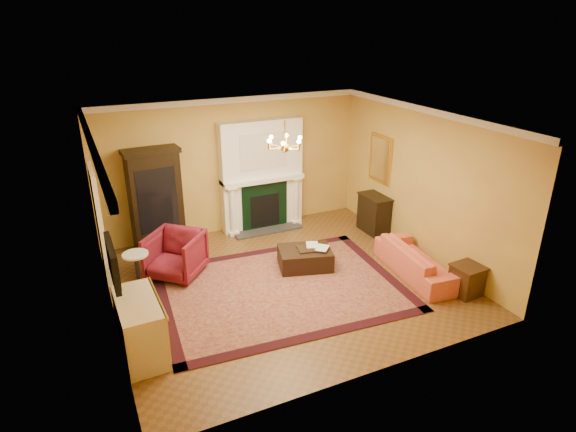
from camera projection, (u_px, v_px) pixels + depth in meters
floor at (285, 282)px, 8.94m from camera, size 6.00×5.50×0.02m
ceiling at (285, 120)px, 7.78m from camera, size 6.00×5.50×0.02m
wall_back at (233, 166)px, 10.67m from camera, size 6.00×0.02×3.00m
wall_front at (376, 279)px, 6.05m from camera, size 6.00×0.02×3.00m
wall_left at (102, 237)px, 7.19m from camera, size 0.02×5.50×3.00m
wall_right at (423, 183)px, 9.53m from camera, size 0.02×5.50×3.00m
fireplace at (262, 178)px, 10.87m from camera, size 1.90×0.70×2.50m
crown_molding at (263, 114)px, 8.61m from camera, size 6.00×5.50×0.12m
doorway at (100, 224)px, 8.81m from camera, size 0.08×1.05×2.10m
tv_panel at (113, 263)px, 6.76m from camera, size 0.09×0.95×0.58m
gilt_mirror at (380, 159)px, 10.63m from camera, size 0.06×0.76×1.05m
chandelier at (285, 144)px, 7.94m from camera, size 0.63×0.55×0.53m
oriental_rug at (280, 288)px, 8.70m from camera, size 4.51×3.52×0.02m
china_cabinet at (156, 202)px, 9.93m from camera, size 1.06×0.55×2.05m
wingback_armchair at (175, 253)px, 8.98m from camera, size 1.26×1.26×0.95m
pedestal_table at (137, 271)px, 8.38m from camera, size 0.44×0.44×0.79m
commode at (140, 327)px, 6.88m from camera, size 0.59×1.20×0.88m
coral_sofa at (418, 256)px, 9.06m from camera, size 0.79×2.04×0.78m
end_table at (466, 281)px, 8.45m from camera, size 0.48×0.48×0.53m
console_table at (374, 214)px, 10.88m from camera, size 0.43×0.75×0.83m
leather_ottoman at (305, 258)px, 9.38m from camera, size 1.16×0.98×0.37m
ottoman_tray at (309, 249)px, 9.30m from camera, size 0.49×0.42×0.03m
book_a at (306, 239)px, 9.32m from camera, size 0.22×0.12×0.31m
book_b at (317, 241)px, 9.25m from camera, size 0.18×0.17×0.31m
topiary_left at (237, 171)px, 10.50m from camera, size 0.15×0.15×0.40m
topiary_right at (285, 163)px, 10.94m from camera, size 0.17×0.17×0.45m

